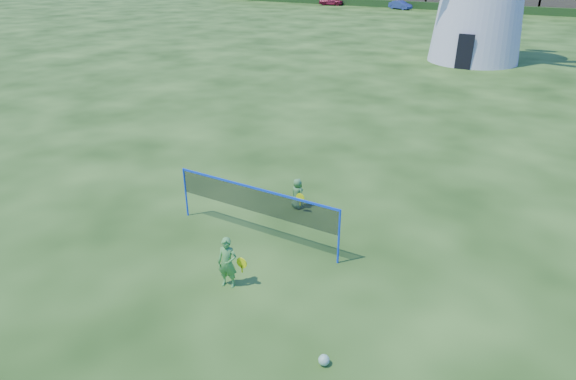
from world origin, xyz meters
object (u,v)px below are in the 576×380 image
(player_girl, at_px, (228,263))
(badminton_net, at_px, (255,201))
(play_ball, at_px, (324,360))
(player_boy, at_px, (297,194))
(car_left, at_px, (331,1))
(car_right, at_px, (400,5))

(player_girl, bearing_deg, badminton_net, 92.62)
(play_ball, bearing_deg, player_girl, 160.56)
(player_boy, relative_size, play_ball, 4.43)
(player_boy, distance_m, car_left, 68.86)
(badminton_net, distance_m, car_left, 70.73)
(badminton_net, relative_size, car_right, 1.39)
(player_boy, height_order, play_ball, player_boy)
(player_girl, relative_size, player_boy, 1.33)
(badminton_net, distance_m, player_boy, 2.21)
(player_boy, bearing_deg, car_left, -46.96)
(play_ball, height_order, car_left, car_left)
(player_girl, height_order, car_right, player_girl)
(player_boy, distance_m, play_ball, 6.48)
(player_girl, bearing_deg, car_right, 90.92)
(badminton_net, distance_m, car_right, 66.21)
(player_girl, bearing_deg, player_boy, 82.82)
(car_left, distance_m, car_right, 11.58)
(badminton_net, height_order, play_ball, badminton_net)
(player_girl, xyz_separation_m, car_left, (-29.51, 66.76, -0.01))
(player_girl, bearing_deg, play_ball, -33.71)
(player_girl, xyz_separation_m, play_ball, (3.07, -1.08, -0.54))
(player_boy, bearing_deg, badminton_net, 104.72)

